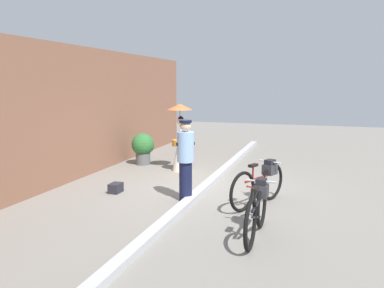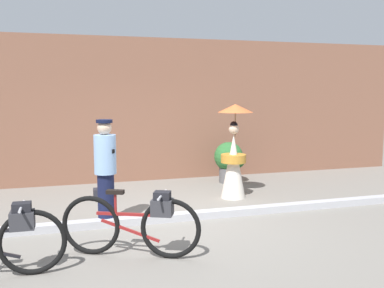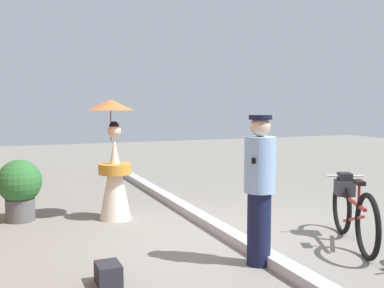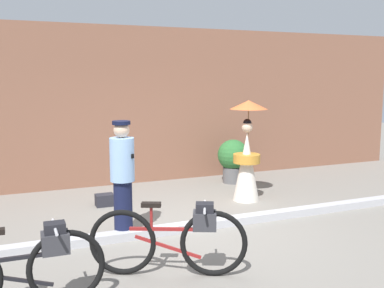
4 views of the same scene
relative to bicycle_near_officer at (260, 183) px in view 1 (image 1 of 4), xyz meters
name	(u,v)px [view 1 (image 1 of 4)]	position (x,y,z in m)	size (l,w,h in m)	color
ground_plane	(204,190)	(0.66, 1.34, -0.45)	(30.00, 30.00, 0.00)	gray
building_wall	(69,113)	(0.66, 4.80, 1.20)	(14.00, 0.40, 3.28)	brown
sidewalk_curb	(204,187)	(0.66, 1.34, -0.39)	(14.00, 0.20, 0.12)	#B2B2B7
bicycle_near_officer	(260,183)	(0.00, 0.00, 0.00)	(1.66, 0.81, 0.85)	black
bicycle_far_side	(257,209)	(-1.62, -0.19, 0.00)	(1.72, 0.48, 0.85)	black
person_officer	(186,158)	(-0.22, 1.47, 0.43)	(0.34, 0.34, 1.65)	#141938
person_with_parasol	(181,139)	(2.35, 2.50, 0.42)	(0.68, 0.68, 1.83)	silver
potted_plant_by_door	(143,147)	(2.80, 3.83, 0.08)	(0.67, 0.66, 0.93)	#59595B
backpack_on_pavement	(116,188)	(-0.14, 3.11, -0.34)	(0.31, 0.23, 0.21)	#26262D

